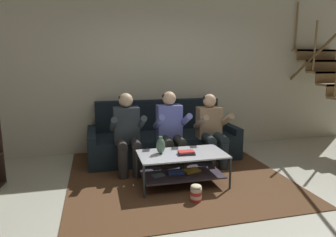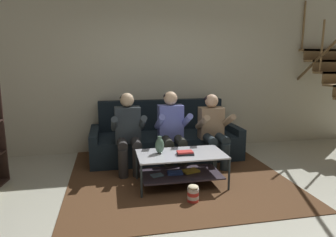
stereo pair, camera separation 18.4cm
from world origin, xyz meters
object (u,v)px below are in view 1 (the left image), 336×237
object	(u,v)px
person_seated_left	(127,130)
vase	(161,145)
book_stack	(186,153)
popcorn_tub	(196,193)
person_seated_right	(212,127)
couch	(162,140)
person_seated_middle	(171,127)
coffee_table	(182,164)

from	to	relation	value
person_seated_left	vase	bearing A→B (deg)	-59.28
book_stack	popcorn_tub	world-z (taller)	book_stack
person_seated_right	book_stack	world-z (taller)	person_seated_right
book_stack	couch	bearing A→B (deg)	90.81
couch	vase	bearing A→B (deg)	-103.87
person_seated_middle	couch	bearing A→B (deg)	90.00
couch	vase	distance (m)	1.27
book_stack	coffee_table	bearing A→B (deg)	126.76
couch	book_stack	world-z (taller)	couch
person_seated_left	person_seated_right	xyz separation A→B (m)	(1.33, -0.00, -0.02)
popcorn_tub	person_seated_left	bearing A→B (deg)	119.01
person_seated_left	popcorn_tub	world-z (taller)	person_seated_left
person_seated_right	popcorn_tub	size ratio (longest dim) A/B	5.31
person_seated_middle	person_seated_left	bearing A→B (deg)	-179.93
coffee_table	vase	bearing A→B (deg)	166.61
book_stack	popcorn_tub	bearing A→B (deg)	-92.51
person_seated_middle	person_seated_right	world-z (taller)	person_seated_middle
person_seated_left	popcorn_tub	distance (m)	1.46
couch	coffee_table	size ratio (longest dim) A/B	2.17
person_seated_middle	book_stack	distance (m)	0.76
person_seated_middle	popcorn_tub	world-z (taller)	person_seated_middle
vase	popcorn_tub	size ratio (longest dim) A/B	1.08
coffee_table	book_stack	distance (m)	0.19
vase	person_seated_middle	bearing A→B (deg)	64.24
couch	popcorn_tub	xyz separation A→B (m)	(-0.00, -1.78, -0.19)
person_seated_right	vase	world-z (taller)	person_seated_right
person_seated_middle	vase	xyz separation A→B (m)	(-0.30, -0.62, -0.09)
person_seated_right	vase	distance (m)	1.14
couch	person_seated_left	distance (m)	0.95
book_stack	popcorn_tub	xyz separation A→B (m)	(-0.02, -0.46, -0.36)
person_seated_left	popcorn_tub	bearing A→B (deg)	-60.99
vase	popcorn_tub	world-z (taller)	vase
couch	vase	xyz separation A→B (m)	(-0.30, -1.20, 0.25)
couch	person_seated_left	bearing A→B (deg)	-138.41
person_seated_left	person_seated_middle	bearing A→B (deg)	0.07
person_seated_left	book_stack	world-z (taller)	person_seated_left
person_seated_left	popcorn_tub	xyz separation A→B (m)	(0.66, -1.19, -0.53)
book_stack	person_seated_right	bearing A→B (deg)	48.71
person_seated_left	person_seated_right	world-z (taller)	person_seated_left
book_stack	popcorn_tub	distance (m)	0.58
coffee_table	popcorn_tub	distance (m)	0.55
couch	popcorn_tub	size ratio (longest dim) A/B	11.79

